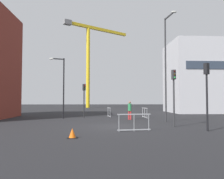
% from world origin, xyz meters
% --- Properties ---
extents(ground, '(160.00, 160.00, 0.00)m').
position_xyz_m(ground, '(0.00, 0.00, 0.00)').
color(ground, black).
extents(office_block, '(12.38, 8.07, 10.74)m').
position_xyz_m(office_block, '(15.77, 17.59, 5.37)').
color(office_block, '#B7B7BC').
rests_on(office_block, ground).
extents(construction_crane, '(15.97, 10.96, 20.68)m').
position_xyz_m(construction_crane, '(-3.76, 39.79, 14.06)').
color(construction_crane, yellow).
rests_on(construction_crane, ground).
extents(streetlamp_tall, '(0.53, 1.98, 9.25)m').
position_xyz_m(streetlamp_tall, '(4.74, 2.95, 5.36)').
color(streetlamp_tall, '#2D2D30').
rests_on(streetlamp_tall, ground).
extents(streetlamp_short, '(1.50, 0.58, 6.27)m').
position_xyz_m(streetlamp_short, '(-5.08, 7.09, 3.72)').
color(streetlamp_short, black).
rests_on(streetlamp_short, ground).
extents(traffic_light_crosswalk, '(0.28, 0.38, 4.10)m').
position_xyz_m(traffic_light_crosswalk, '(4.21, -0.58, 2.75)').
color(traffic_light_crosswalk, '#2D2D30').
rests_on(traffic_light_crosswalk, ground).
extents(traffic_light_island, '(0.36, 0.38, 3.66)m').
position_xyz_m(traffic_light_island, '(-2.85, 8.20, 2.48)').
color(traffic_light_island, '#232326').
rests_on(traffic_light_island, ground).
extents(traffic_light_median, '(0.39, 0.35, 4.23)m').
position_xyz_m(traffic_light_median, '(5.57, -2.83, 2.83)').
color(traffic_light_median, black).
rests_on(traffic_light_median, ground).
extents(pedestrian_walking, '(0.34, 0.34, 1.80)m').
position_xyz_m(pedestrian_walking, '(1.80, 5.53, 1.05)').
color(pedestrian_walking, red).
rests_on(pedestrian_walking, ground).
extents(safety_barrier_right_run, '(0.30, 1.97, 1.08)m').
position_xyz_m(safety_barrier_right_run, '(-0.11, 8.90, 0.56)').
color(safety_barrier_right_run, '#9EA0A5').
rests_on(safety_barrier_right_run, ground).
extents(safety_barrier_left_run, '(2.10, 0.34, 1.08)m').
position_xyz_m(safety_barrier_left_run, '(1.00, -2.70, 0.56)').
color(safety_barrier_left_run, '#9EA0A5').
rests_on(safety_barrier_left_run, ground).
extents(safety_barrier_mid_span, '(0.19, 1.97, 1.08)m').
position_xyz_m(safety_barrier_mid_span, '(3.67, 7.56, 0.56)').
color(safety_barrier_mid_span, '#B2B5BA').
rests_on(safety_barrier_mid_span, ground).
extents(traffic_cone_orange, '(0.50, 0.50, 0.50)m').
position_xyz_m(traffic_cone_orange, '(-2.48, -4.97, 0.23)').
color(traffic_cone_orange, black).
rests_on(traffic_cone_orange, ground).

